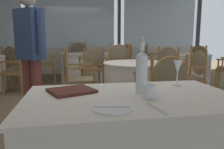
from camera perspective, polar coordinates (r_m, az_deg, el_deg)
ground_plane at (r=3.22m, az=-7.66°, el=-10.60°), size 14.25×14.25×0.00m
window_wall_far at (r=7.15m, az=-9.47°, el=9.84°), size 9.07×0.14×2.99m
side_plate at (r=1.11m, az=0.15°, el=-8.76°), size 0.20×0.20×0.01m
butter_knife at (r=1.11m, az=0.15°, el=-8.51°), size 0.18×0.06×0.00m
dinner_fork at (r=1.14m, az=11.50°, el=-8.63°), size 0.04×0.20×0.00m
water_bottle at (r=1.45m, az=7.68°, el=1.14°), size 0.07×0.07×0.36m
wine_glass at (r=1.71m, az=16.69°, el=1.76°), size 0.07×0.07×0.19m
water_tumbler at (r=1.31m, az=9.57°, el=-4.38°), size 0.07×0.07×0.08m
menu_book at (r=1.48m, az=-10.48°, el=-4.15°), size 0.34×0.33×0.02m
background_table_0 at (r=5.52m, az=18.46°, el=1.19°), size 1.15×1.15×0.73m
dining_chair_0_0 at (r=6.46m, az=21.21°, el=3.74°), size 0.66×0.66×0.93m
dining_chair_0_1 at (r=5.87m, az=9.17°, el=3.99°), size 0.66×0.66×0.97m
dining_chair_0_2 at (r=4.56m, az=14.79°, el=2.13°), size 0.66×0.66×0.94m
dining_chair_1_2 at (r=4.77m, az=-22.59°, el=1.74°), size 0.59×0.63×0.90m
dining_chair_1_3 at (r=6.06m, az=-25.59°, el=3.15°), size 0.63×0.59×0.92m
background_table_2 at (r=3.43m, az=6.32°, el=-2.96°), size 1.02×1.02×0.73m
dining_chair_2_0 at (r=4.29m, az=2.24°, el=2.41°), size 0.55×0.49×1.00m
dining_chair_2_1 at (r=3.21m, az=-9.65°, el=-0.16°), size 0.49×0.55×0.96m
dining_chair_2_2 at (r=2.55m, az=13.28°, el=-3.29°), size 0.55×0.49×0.92m
dining_chair_2_3 at (r=3.81m, az=19.82°, el=0.32°), size 0.49×0.55×0.92m
background_table_3 at (r=5.76m, az=-6.98°, el=1.90°), size 1.28×1.28×0.73m
dining_chair_3_0 at (r=5.67m, az=-17.72°, el=3.27°), size 0.51×0.57×0.93m
dining_chair_3_1 at (r=4.70m, az=-4.98°, el=2.52°), size 0.57×0.51×0.92m
dining_chair_3_2 at (r=6.00m, az=3.17°, el=4.20°), size 0.51×0.57×0.97m
dining_chair_3_3 at (r=6.80m, az=-8.44°, el=4.82°), size 0.57×0.51×1.01m
diner_person_1 at (r=2.96m, az=-20.45°, el=6.35°), size 0.40×0.40×1.69m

